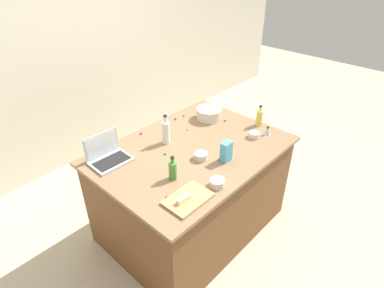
# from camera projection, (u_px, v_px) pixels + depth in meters

# --- Properties ---
(ground_plane) EXTENTS (12.00, 12.00, 0.00)m
(ground_plane) POSITION_uv_depth(u_px,v_px,m) (192.00, 224.00, 3.22)
(ground_plane) COLOR #B7A88E
(wall_back) EXTENTS (8.00, 0.10, 2.60)m
(wall_back) POSITION_uv_depth(u_px,v_px,m) (69.00, 56.00, 3.60)
(wall_back) COLOR beige
(wall_back) RESTS_ON ground
(island_counter) EXTENTS (1.62, 1.17, 0.90)m
(island_counter) POSITION_uv_depth(u_px,v_px,m) (192.00, 189.00, 2.98)
(island_counter) COLOR brown
(island_counter) RESTS_ON ground
(laptop) EXTENTS (0.32, 0.24, 0.22)m
(laptop) POSITION_uv_depth(u_px,v_px,m) (108.00, 156.00, 2.57)
(laptop) COLOR #B7B7BC
(laptop) RESTS_ON island_counter
(mixing_bowl_large) EXTENTS (0.25, 0.25, 0.11)m
(mixing_bowl_large) POSITION_uv_depth(u_px,v_px,m) (209.00, 113.00, 3.17)
(mixing_bowl_large) COLOR beige
(mixing_bowl_large) RESTS_ON island_counter
(bottle_olive) EXTENTS (0.06, 0.06, 0.20)m
(bottle_olive) POSITION_uv_depth(u_px,v_px,m) (173.00, 170.00, 2.36)
(bottle_olive) COLOR #4C8C38
(bottle_olive) RESTS_ON island_counter
(bottle_vinegar) EXTENTS (0.07, 0.07, 0.27)m
(bottle_vinegar) POSITION_uv_depth(u_px,v_px,m) (166.00, 132.00, 2.76)
(bottle_vinegar) COLOR white
(bottle_vinegar) RESTS_ON island_counter
(bottle_oil) EXTENTS (0.06, 0.06, 0.21)m
(bottle_oil) POSITION_uv_depth(u_px,v_px,m) (259.00, 117.00, 3.04)
(bottle_oil) COLOR #DBC64C
(bottle_oil) RESTS_ON island_counter
(cutting_board) EXTENTS (0.32, 0.22, 0.02)m
(cutting_board) POSITION_uv_depth(u_px,v_px,m) (188.00, 199.00, 2.20)
(cutting_board) COLOR tan
(cutting_board) RESTS_ON island_counter
(butter_stick_left) EXTENTS (0.11, 0.04, 0.04)m
(butter_stick_left) POSITION_uv_depth(u_px,v_px,m) (184.00, 199.00, 2.16)
(butter_stick_left) COLOR #F4E58C
(butter_stick_left) RESTS_ON cutting_board
(ramekin_small) EXTENTS (0.11, 0.11, 0.05)m
(ramekin_small) POSITION_uv_depth(u_px,v_px,m) (201.00, 156.00, 2.60)
(ramekin_small) COLOR beige
(ramekin_small) RESTS_ON island_counter
(ramekin_medium) EXTENTS (0.11, 0.11, 0.05)m
(ramekin_medium) POSITION_uv_depth(u_px,v_px,m) (217.00, 183.00, 2.31)
(ramekin_medium) COLOR beige
(ramekin_medium) RESTS_ON island_counter
(ramekin_wide) EXTENTS (0.10, 0.10, 0.05)m
(ramekin_wide) POSITION_uv_depth(u_px,v_px,m) (254.00, 135.00, 2.88)
(ramekin_wide) COLOR beige
(ramekin_wide) RESTS_ON island_counter
(kitchen_timer) EXTENTS (0.07, 0.07, 0.08)m
(kitchen_timer) POSITION_uv_depth(u_px,v_px,m) (268.00, 131.00, 2.92)
(kitchen_timer) COLOR #B2B2B7
(kitchen_timer) RESTS_ON island_counter
(candy_bag) EXTENTS (0.09, 0.06, 0.17)m
(candy_bag) POSITION_uv_depth(u_px,v_px,m) (226.00, 152.00, 2.55)
(candy_bag) COLOR #4CA5CC
(candy_bag) RESTS_ON island_counter
(candy_0) EXTENTS (0.02, 0.02, 0.02)m
(candy_0) POSITION_uv_depth(u_px,v_px,m) (225.00, 120.00, 3.15)
(candy_0) COLOR blue
(candy_0) RESTS_ON island_counter
(candy_1) EXTENTS (0.02, 0.02, 0.02)m
(candy_1) POSITION_uv_depth(u_px,v_px,m) (165.00, 154.00, 2.66)
(candy_1) COLOR green
(candy_1) RESTS_ON island_counter
(candy_2) EXTENTS (0.01, 0.01, 0.01)m
(candy_2) POSITION_uv_depth(u_px,v_px,m) (223.00, 180.00, 2.37)
(candy_2) COLOR red
(candy_2) RESTS_ON island_counter
(candy_3) EXTENTS (0.02, 0.02, 0.02)m
(candy_3) POSITION_uv_depth(u_px,v_px,m) (188.00, 129.00, 3.00)
(candy_3) COLOR yellow
(candy_3) RESTS_ON island_counter
(candy_4) EXTENTS (0.02, 0.02, 0.02)m
(candy_4) POSITION_uv_depth(u_px,v_px,m) (176.00, 119.00, 3.17)
(candy_4) COLOR #CC3399
(candy_4) RESTS_ON island_counter
(candy_5) EXTENTS (0.02, 0.02, 0.02)m
(candy_5) POSITION_uv_depth(u_px,v_px,m) (184.00, 116.00, 3.23)
(candy_5) COLOR #CC3399
(candy_5) RESTS_ON island_counter
(candy_6) EXTENTS (0.02, 0.02, 0.02)m
(candy_6) POSITION_uv_depth(u_px,v_px,m) (218.00, 159.00, 2.59)
(candy_6) COLOR orange
(candy_6) RESTS_ON island_counter
(candy_7) EXTENTS (0.02, 0.02, 0.02)m
(candy_7) POSITION_uv_depth(u_px,v_px,m) (141.00, 133.00, 2.93)
(candy_7) COLOR red
(candy_7) RESTS_ON island_counter
(candy_8) EXTENTS (0.02, 0.02, 0.02)m
(candy_8) POSITION_uv_depth(u_px,v_px,m) (167.00, 196.00, 2.22)
(candy_8) COLOR orange
(candy_8) RESTS_ON island_counter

